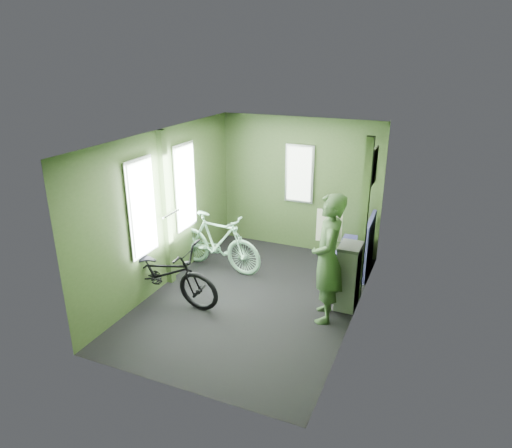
{
  "coord_description": "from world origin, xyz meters",
  "views": [
    {
      "loc": [
        2.26,
        -5.21,
        3.3
      ],
      "look_at": [
        0.0,
        0.1,
        1.1
      ],
      "focal_mm": 32.0,
      "sensor_mm": 36.0,
      "label": 1
    }
  ],
  "objects_px": {
    "waste_box": "(348,276)",
    "bicycle_mint": "(219,268)",
    "bicycle_black": "(165,301)",
    "bench_seat": "(356,255)",
    "passenger": "(328,258)"
  },
  "relations": [
    {
      "from": "waste_box",
      "to": "bench_seat",
      "type": "relative_size",
      "value": 1.0
    },
    {
      "from": "bicycle_black",
      "to": "bench_seat",
      "type": "xyz_separation_m",
      "value": [
        2.27,
        2.01,
        0.27
      ]
    },
    {
      "from": "bicycle_mint",
      "to": "passenger",
      "type": "distance_m",
      "value": 2.26
    },
    {
      "from": "bicycle_mint",
      "to": "passenger",
      "type": "bearing_deg",
      "value": -103.74
    },
    {
      "from": "bicycle_black",
      "to": "waste_box",
      "type": "relative_size",
      "value": 1.89
    },
    {
      "from": "bicycle_mint",
      "to": "bench_seat",
      "type": "relative_size",
      "value": 1.7
    },
    {
      "from": "bicycle_mint",
      "to": "bench_seat",
      "type": "distance_m",
      "value": 2.21
    },
    {
      "from": "bicycle_black",
      "to": "bicycle_mint",
      "type": "xyz_separation_m",
      "value": [
        0.22,
        1.22,
        0.0
      ]
    },
    {
      "from": "bicycle_mint",
      "to": "bench_seat",
      "type": "xyz_separation_m",
      "value": [
        2.04,
        0.79,
        0.27
      ]
    },
    {
      "from": "bicycle_mint",
      "to": "bicycle_black",
      "type": "bearing_deg",
      "value": 176.68
    },
    {
      "from": "waste_box",
      "to": "bicycle_black",
      "type": "bearing_deg",
      "value": -159.97
    },
    {
      "from": "waste_box",
      "to": "bicycle_mint",
      "type": "bearing_deg",
      "value": 170.77
    },
    {
      "from": "bicycle_mint",
      "to": "waste_box",
      "type": "height_order",
      "value": "waste_box"
    },
    {
      "from": "bicycle_black",
      "to": "bench_seat",
      "type": "bearing_deg",
      "value": -46.28
    },
    {
      "from": "waste_box",
      "to": "bench_seat",
      "type": "bearing_deg",
      "value": 95.76
    }
  ]
}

